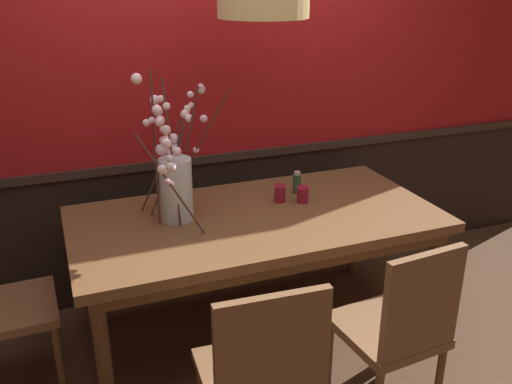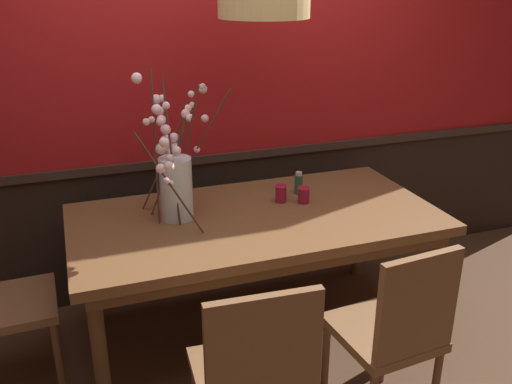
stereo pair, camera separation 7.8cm
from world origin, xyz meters
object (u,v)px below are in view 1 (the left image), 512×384
dining_table (256,228)px  condiment_bottle (297,183)px  chair_near_side_left (263,370)px  vase_with_blossoms (174,177)px  candle_holder_nearer_edge (280,193)px  chair_far_side_left (170,199)px  chair_near_side_right (398,327)px  candle_holder_nearer_center (303,194)px

dining_table → condiment_bottle: condiment_bottle is taller
chair_near_side_left → vase_with_blossoms: vase_with_blossoms is taller
candle_holder_nearer_edge → condiment_bottle: (0.15, 0.08, 0.01)m
vase_with_blossoms → candle_holder_nearer_edge: bearing=0.1°
chair_far_side_left → condiment_bottle: size_ratio=7.04×
chair_near_side_left → candle_holder_nearer_edge: 1.19m
chair_near_side_left → condiment_bottle: 1.34m
chair_near_side_left → chair_near_side_right: chair_near_side_right is taller
dining_table → vase_with_blossoms: vase_with_blossoms is taller
dining_table → candle_holder_nearer_center: (0.31, 0.07, 0.13)m
chair_near_side_left → candle_holder_nearer_edge: chair_near_side_left is taller
vase_with_blossoms → candle_holder_nearer_edge: size_ratio=7.86×
dining_table → chair_far_side_left: (-0.27, 0.93, -0.14)m
dining_table → chair_near_side_left: bearing=-109.6°
vase_with_blossoms → candle_holder_nearer_edge: (0.60, 0.00, -0.18)m
candle_holder_nearer_center → candle_holder_nearer_edge: (-0.12, 0.05, 0.00)m
chair_far_side_left → chair_near_side_right: 1.91m
vase_with_blossoms → dining_table: bearing=-16.7°
dining_table → candle_holder_nearer_edge: candle_holder_nearer_edge is taller
dining_table → candle_holder_nearer_center: size_ratio=21.24×
chair_far_side_left → vase_with_blossoms: 0.94m
condiment_bottle → dining_table: bearing=-148.4°
chair_near_side_right → candle_holder_nearer_center: 0.99m
chair_near_side_right → vase_with_blossoms: (-0.72, 1.01, 0.45)m
dining_table → vase_with_blossoms: size_ratio=2.50×
chair_near_side_left → candle_holder_nearer_edge: bearing=63.5°
chair_far_side_left → condiment_bottle: (0.61, -0.72, 0.29)m
chair_far_side_left → chair_near_side_left: 1.85m
candle_holder_nearer_center → condiment_bottle: bearing=78.5°
candle_holder_nearer_center → candle_holder_nearer_edge: 0.13m
condiment_bottle → candle_holder_nearer_edge: bearing=-149.8°
vase_with_blossoms → candle_holder_nearer_center: size_ratio=8.48×
chair_near_side_right → candle_holder_nearer_edge: size_ratio=9.56×
candle_holder_nearer_edge → chair_near_side_left: bearing=-116.5°
vase_with_blossoms → candle_holder_nearer_edge: vase_with_blossoms is taller
chair_near_side_right → candle_holder_nearer_center: bearing=90.4°
chair_near_side_right → condiment_bottle: 1.13m
chair_near_side_right → condiment_bottle: chair_near_side_right is taller
chair_near_side_left → chair_near_side_right: size_ratio=0.97×
chair_far_side_left → condiment_bottle: chair_far_side_left is taller
chair_far_side_left → vase_with_blossoms: size_ratio=1.20×
dining_table → chair_near_side_right: chair_near_side_right is taller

